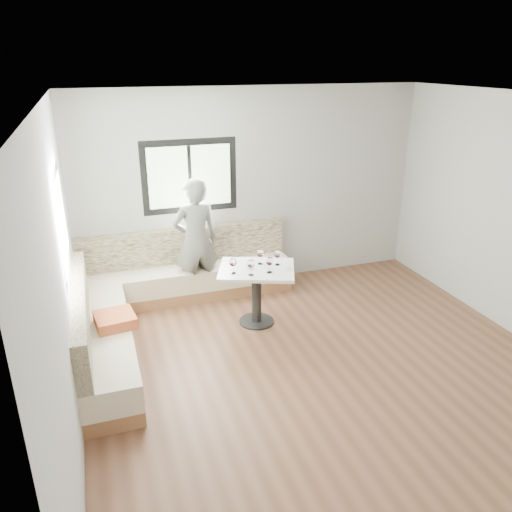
# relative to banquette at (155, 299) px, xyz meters

# --- Properties ---
(room) EXTENTS (5.01, 5.01, 2.81)m
(room) POSITION_rel_banquette_xyz_m (1.51, -1.55, 1.08)
(room) COLOR brown
(room) RESTS_ON ground
(banquette) EXTENTS (2.90, 2.80, 0.95)m
(banquette) POSITION_rel_banquette_xyz_m (0.00, 0.00, 0.00)
(banquette) COLOR #98603A
(banquette) RESTS_ON ground
(table) EXTENTS (1.10, 0.99, 0.75)m
(table) POSITION_rel_banquette_xyz_m (1.21, -0.40, 0.23)
(table) COLOR black
(table) RESTS_ON ground
(person) EXTENTS (0.66, 0.47, 1.71)m
(person) POSITION_rel_banquette_xyz_m (0.66, 0.50, 0.52)
(person) COLOR slate
(person) RESTS_ON ground
(olive_ramekin) EXTENTS (0.09, 0.09, 0.03)m
(olive_ramekin) POSITION_rel_banquette_xyz_m (1.13, -0.38, 0.43)
(olive_ramekin) COLOR white
(olive_ramekin) RESTS_ON table
(wine_glass_a) EXTENTS (0.09, 0.09, 0.20)m
(wine_glass_a) POSITION_rel_banquette_xyz_m (0.90, -0.47, 0.55)
(wine_glass_a) COLOR white
(wine_glass_a) RESTS_ON table
(wine_glass_b) EXTENTS (0.09, 0.09, 0.20)m
(wine_glass_b) POSITION_rel_banquette_xyz_m (1.08, -0.58, 0.55)
(wine_glass_b) COLOR white
(wine_glass_b) RESTS_ON table
(wine_glass_c) EXTENTS (0.09, 0.09, 0.20)m
(wine_glass_c) POSITION_rel_banquette_xyz_m (1.32, -0.58, 0.55)
(wine_glass_c) COLOR white
(wine_glass_c) RESTS_ON table
(wine_glass_d) EXTENTS (0.09, 0.09, 0.20)m
(wine_glass_d) POSITION_rel_banquette_xyz_m (1.30, -0.29, 0.55)
(wine_glass_d) COLOR white
(wine_glass_d) RESTS_ON table
(wine_glass_e) EXTENTS (0.09, 0.09, 0.20)m
(wine_glass_e) POSITION_rel_banquette_xyz_m (1.49, -0.38, 0.55)
(wine_glass_e) COLOR white
(wine_glass_e) RESTS_ON table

